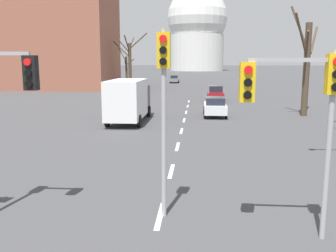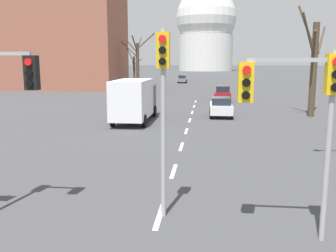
# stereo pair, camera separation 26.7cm
# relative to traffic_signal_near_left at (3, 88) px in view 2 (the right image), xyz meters

# --- Properties ---
(lane_stripe_1) EXTENTS (0.16, 2.00, 0.01)m
(lane_stripe_1) POSITION_rel_traffic_signal_near_left_xyz_m (4.47, 0.16, -3.72)
(lane_stripe_1) COLOR silver
(lane_stripe_1) RESTS_ON ground_plane
(lane_stripe_2) EXTENTS (0.16, 2.00, 0.01)m
(lane_stripe_2) POSITION_rel_traffic_signal_near_left_xyz_m (4.47, 4.66, -3.72)
(lane_stripe_2) COLOR silver
(lane_stripe_2) RESTS_ON ground_plane
(lane_stripe_3) EXTENTS (0.16, 2.00, 0.01)m
(lane_stripe_3) POSITION_rel_traffic_signal_near_left_xyz_m (4.47, 9.16, -3.72)
(lane_stripe_3) COLOR silver
(lane_stripe_3) RESTS_ON ground_plane
(lane_stripe_4) EXTENTS (0.16, 2.00, 0.01)m
(lane_stripe_4) POSITION_rel_traffic_signal_near_left_xyz_m (4.47, 13.66, -3.72)
(lane_stripe_4) COLOR silver
(lane_stripe_4) RESTS_ON ground_plane
(lane_stripe_5) EXTENTS (0.16, 2.00, 0.01)m
(lane_stripe_5) POSITION_rel_traffic_signal_near_left_xyz_m (4.47, 18.16, -3.72)
(lane_stripe_5) COLOR silver
(lane_stripe_5) RESTS_ON ground_plane
(lane_stripe_6) EXTENTS (0.16, 2.00, 0.01)m
(lane_stripe_6) POSITION_rel_traffic_signal_near_left_xyz_m (4.47, 22.66, -3.72)
(lane_stripe_6) COLOR silver
(lane_stripe_6) RESTS_ON ground_plane
(lane_stripe_7) EXTENTS (0.16, 2.00, 0.01)m
(lane_stripe_7) POSITION_rel_traffic_signal_near_left_xyz_m (4.47, 27.16, -3.72)
(lane_stripe_7) COLOR silver
(lane_stripe_7) RESTS_ON ground_plane
(lane_stripe_8) EXTENTS (0.16, 2.00, 0.01)m
(lane_stripe_8) POSITION_rel_traffic_signal_near_left_xyz_m (4.47, 31.66, -3.72)
(lane_stripe_8) COLOR silver
(lane_stripe_8) RESTS_ON ground_plane
(traffic_signal_near_left) EXTENTS (1.72, 0.34, 4.92)m
(traffic_signal_near_left) POSITION_rel_traffic_signal_near_left_xyz_m (0.00, 0.00, 0.00)
(traffic_signal_near_left) COLOR #9E9EA3
(traffic_signal_near_left) RESTS_ON ground_plane
(traffic_signal_centre_tall) EXTENTS (0.36, 0.34, 5.34)m
(traffic_signal_centre_tall) POSITION_rel_traffic_signal_near_left_xyz_m (4.58, 0.17, -0.01)
(traffic_signal_centre_tall) COLOR #9E9EA3
(traffic_signal_centre_tall) RESTS_ON ground_plane
(traffic_signal_near_right) EXTENTS (2.39, 0.34, 4.74)m
(traffic_signal_near_right) POSITION_rel_traffic_signal_near_left_xyz_m (8.02, -0.91, -0.12)
(traffic_signal_near_right) COLOR #9E9EA3
(traffic_signal_near_right) RESTS_ON ground_plane
(sedan_near_left) EXTENTS (1.81, 4.59, 1.58)m
(sedan_near_left) POSITION_rel_traffic_signal_near_left_xyz_m (0.51, 67.87, -2.92)
(sedan_near_left) COLOR slate
(sedan_near_left) RESTS_ON ground_plane
(sedan_near_right) EXTENTS (1.84, 4.34, 1.57)m
(sedan_near_right) POSITION_rel_traffic_signal_near_left_xyz_m (6.90, 20.55, -2.92)
(sedan_near_right) COLOR silver
(sedan_near_right) RESTS_ON ground_plane
(sedan_mid_centre) EXTENTS (1.80, 4.37, 1.75)m
(sedan_mid_centre) POSITION_rel_traffic_signal_near_left_xyz_m (7.44, 32.24, -2.85)
(sedan_mid_centre) COLOR maroon
(sedan_mid_centre) RESTS_ON ground_plane
(delivery_truck) EXTENTS (2.44, 7.20, 3.14)m
(delivery_truck) POSITION_rel_traffic_signal_near_left_xyz_m (0.41, 17.03, -2.02)
(delivery_truck) COLOR #333842
(delivery_truck) RESTS_ON ground_plane
(bare_tree_left_near) EXTENTS (2.63, 1.39, 6.62)m
(bare_tree_left_near) POSITION_rel_traffic_signal_near_left_xyz_m (-6.41, 51.52, -0.80)
(bare_tree_left_near) COLOR #473828
(bare_tree_left_near) RESTS_ON ground_plane
(bare_tree_right_near) EXTENTS (3.07, 5.26, 8.95)m
(bare_tree_right_near) POSITION_rel_traffic_signal_near_left_xyz_m (14.20, 21.34, 0.54)
(bare_tree_right_near) COLOR #473828
(bare_tree_right_near) RESTS_ON ground_plane
(bare_tree_left_far) EXTENTS (5.75, 3.64, 8.83)m
(bare_tree_left_far) POSITION_rel_traffic_signal_near_left_xyz_m (-5.47, 49.55, 0.63)
(bare_tree_left_far) COLOR #473828
(bare_tree_left_far) RESTS_ON ground_plane
(capitol_dome) EXTENTS (27.41, 27.41, 38.71)m
(capitol_dome) POSITION_rel_traffic_signal_near_left_xyz_m (4.47, 167.75, 15.14)
(capitol_dome) COLOR silver
(capitol_dome) RESTS_ON ground_plane
(apartment_block_left) EXTENTS (18.00, 14.00, 21.36)m
(apartment_block_left) POSITION_rel_traffic_signal_near_left_xyz_m (-17.65, 50.76, 6.96)
(apartment_block_left) COLOR #935642
(apartment_block_left) RESTS_ON ground_plane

